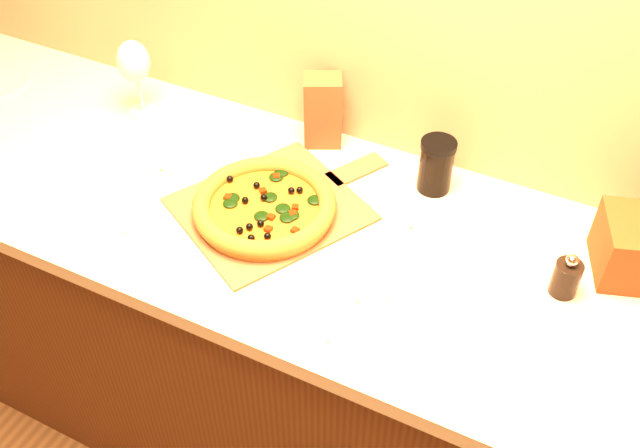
# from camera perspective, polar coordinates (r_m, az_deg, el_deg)

# --- Properties ---
(cabinet) EXTENTS (2.80, 0.65, 0.86)m
(cabinet) POSITION_cam_1_polar(r_m,az_deg,el_deg) (1.87, 2.11, -11.40)
(cabinet) COLOR #4E2310
(cabinet) RESTS_ON ground
(countertop) EXTENTS (2.84, 0.68, 0.04)m
(countertop) POSITION_cam_1_polar(r_m,az_deg,el_deg) (1.52, 2.54, -1.61)
(countertop) COLOR beige
(countertop) RESTS_ON cabinet
(pizza_peel) EXTENTS (0.47, 0.53, 0.01)m
(pizza_peel) POSITION_cam_1_polar(r_m,az_deg,el_deg) (1.58, -3.59, 1.43)
(pizza_peel) COLOR brown
(pizza_peel) RESTS_ON countertop
(pizza) EXTENTS (0.31, 0.31, 0.04)m
(pizza) POSITION_cam_1_polar(r_m,az_deg,el_deg) (1.54, -4.46, 1.43)
(pizza) COLOR #C77B31
(pizza) RESTS_ON pizza_peel
(pepper_grinder) EXTENTS (0.05, 0.05, 0.10)m
(pepper_grinder) POSITION_cam_1_polar(r_m,az_deg,el_deg) (1.45, 19.10, -4.05)
(pepper_grinder) COLOR black
(pepper_grinder) RESTS_ON countertop
(wine_glass) EXTENTS (0.08, 0.08, 0.20)m
(wine_glass) POSITION_cam_1_polar(r_m,az_deg,el_deg) (1.84, -14.66, 12.33)
(wine_glass) COLOR silver
(wine_glass) RESTS_ON countertop
(paper_bag) EXTENTS (0.11, 0.10, 0.18)m
(paper_bag) POSITION_cam_1_polar(r_m,az_deg,el_deg) (1.71, 0.23, 9.04)
(paper_bag) COLOR brown
(paper_bag) RESTS_ON countertop
(dark_jar) EXTENTS (0.08, 0.08, 0.13)m
(dark_jar) POSITION_cam_1_polar(r_m,az_deg,el_deg) (1.61, 9.26, 4.66)
(dark_jar) COLOR black
(dark_jar) RESTS_ON countertop
(side_plate) EXTENTS (0.18, 0.18, 0.01)m
(side_plate) POSITION_cam_1_polar(r_m,az_deg,el_deg) (2.16, -24.14, 10.43)
(side_plate) COLOR beige
(side_plate) RESTS_ON countertop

